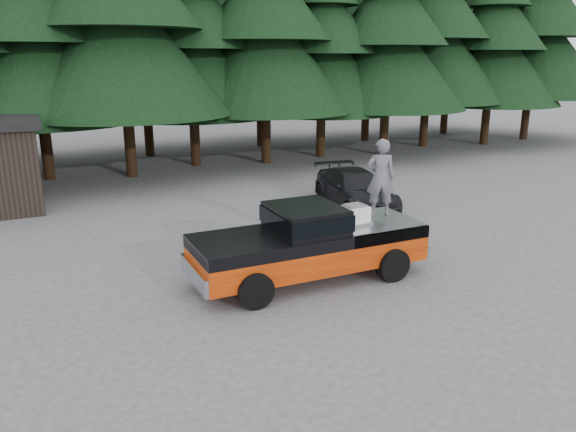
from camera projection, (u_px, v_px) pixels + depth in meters
name	position (u px, v px, depth m)	size (l,w,h in m)	color
ground	(283.00, 283.00, 13.92)	(120.00, 120.00, 0.00)	#464648
pickup_truck	(309.00, 254.00, 13.96)	(6.00, 2.04, 1.33)	#C63F08
truck_cab	(306.00, 218.00, 13.66)	(1.66, 1.90, 0.59)	black
air_compressor	(354.00, 216.00, 14.11)	(0.64, 0.53, 0.44)	silver
man_on_bed	(381.00, 178.00, 14.63)	(0.75, 0.49, 2.05)	#53545A
parked_car	(356.00, 189.00, 20.65)	(1.93, 4.74, 1.38)	black
treeline	(140.00, 6.00, 26.90)	(60.15, 16.05, 17.50)	black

